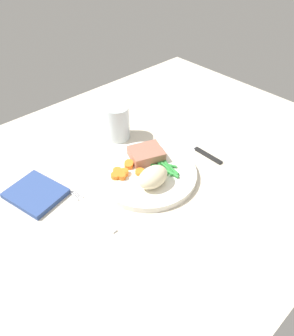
{
  "coord_description": "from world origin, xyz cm",
  "views": [
    {
      "loc": [
        -42.37,
        -46.16,
        55.97
      ],
      "look_at": [
        -2.41,
        -2.93,
        4.6
      ],
      "focal_mm": 33.6,
      "sensor_mm": 36.0,
      "label": 1
    }
  ],
  "objects_px": {
    "water_glass": "(117,125)",
    "meat_portion": "(146,154)",
    "knife": "(193,147)",
    "napkin": "(36,193)",
    "fork": "(92,210)",
    "dinner_plate": "(147,173)"
  },
  "relations": [
    {
      "from": "water_glass",
      "to": "meat_portion",
      "type": "bearing_deg",
      "value": -97.54
    },
    {
      "from": "knife",
      "to": "water_glass",
      "type": "bearing_deg",
      "value": 122.89
    },
    {
      "from": "knife",
      "to": "napkin",
      "type": "xyz_separation_m",
      "value": [
        -0.42,
        0.13,
        0.0
      ]
    },
    {
      "from": "fork",
      "to": "knife",
      "type": "xyz_separation_m",
      "value": [
        0.35,
        -0.0,
        -0.0
      ]
    },
    {
      "from": "meat_portion",
      "to": "water_glass",
      "type": "bearing_deg",
      "value": 82.46
    },
    {
      "from": "meat_portion",
      "to": "water_glass",
      "type": "xyz_separation_m",
      "value": [
        0.02,
        0.14,
        0.01
      ]
    },
    {
      "from": "meat_portion",
      "to": "napkin",
      "type": "height_order",
      "value": "meat_portion"
    },
    {
      "from": "meat_portion",
      "to": "napkin",
      "type": "relative_size",
      "value": 0.66
    },
    {
      "from": "meat_portion",
      "to": "fork",
      "type": "relative_size",
      "value": 0.5
    },
    {
      "from": "dinner_plate",
      "to": "napkin",
      "type": "distance_m",
      "value": 0.27
    },
    {
      "from": "fork",
      "to": "water_glass",
      "type": "relative_size",
      "value": 1.64
    },
    {
      "from": "dinner_plate",
      "to": "meat_portion",
      "type": "xyz_separation_m",
      "value": [
        0.03,
        0.04,
        0.02
      ]
    },
    {
      "from": "meat_portion",
      "to": "fork",
      "type": "bearing_deg",
      "value": -168.36
    },
    {
      "from": "napkin",
      "to": "dinner_plate",
      "type": "bearing_deg",
      "value": -28.11
    },
    {
      "from": "meat_portion",
      "to": "knife",
      "type": "xyz_separation_m",
      "value": [
        0.14,
        -0.04,
        -0.03
      ]
    },
    {
      "from": "knife",
      "to": "fork",
      "type": "bearing_deg",
      "value": 179.24
    },
    {
      "from": "meat_portion",
      "to": "napkin",
      "type": "bearing_deg",
      "value": 162.03
    },
    {
      "from": "dinner_plate",
      "to": "water_glass",
      "type": "distance_m",
      "value": 0.19
    },
    {
      "from": "dinner_plate",
      "to": "water_glass",
      "type": "xyz_separation_m",
      "value": [
        0.05,
        0.18,
        0.03
      ]
    },
    {
      "from": "dinner_plate",
      "to": "napkin",
      "type": "relative_size",
      "value": 1.99
    },
    {
      "from": "meat_portion",
      "to": "napkin",
      "type": "xyz_separation_m",
      "value": [
        -0.27,
        0.09,
        -0.02
      ]
    },
    {
      "from": "fork",
      "to": "dinner_plate",
      "type": "bearing_deg",
      "value": 4.64
    }
  ]
}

